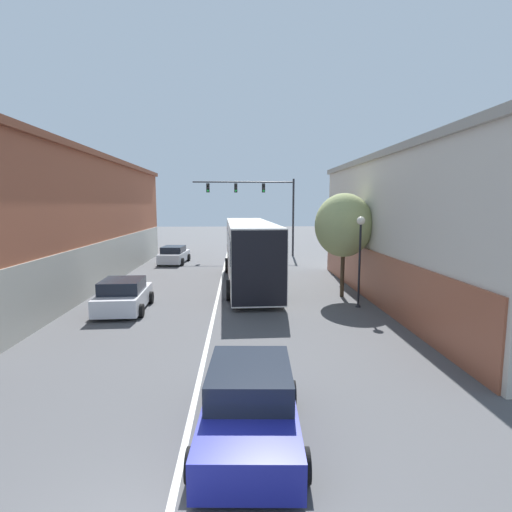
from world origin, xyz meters
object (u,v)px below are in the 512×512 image
object	(u,v)px
parked_car_left_near	(174,255)
traffic_signal_gantry	(260,198)
parked_car_left_mid	(124,296)
street_tree_near	(344,225)
bus	(249,249)
street_lamp	(360,248)
hatchback_foreground	(250,404)

from	to	relation	value
parked_car_left_near	traffic_signal_gantry	bearing A→B (deg)	-55.06
parked_car_left_mid	street_tree_near	bearing A→B (deg)	-80.15
bus	traffic_signal_gantry	bearing A→B (deg)	-8.32
bus	street_lamp	distance (m)	7.45
street_lamp	street_tree_near	bearing A→B (deg)	95.69
parked_car_left_mid	street_lamp	bearing A→B (deg)	-91.64
street_lamp	traffic_signal_gantry	bearing A→B (deg)	100.67
hatchback_foreground	street_tree_near	size ratio (longest dim) A/B	0.82
street_tree_near	street_lamp	bearing A→B (deg)	-84.31
parked_car_left_near	traffic_signal_gantry	size ratio (longest dim) A/B	0.47
bus	parked_car_left_near	bearing A→B (deg)	31.84
traffic_signal_gantry	street_tree_near	world-z (taller)	traffic_signal_gantry
parked_car_left_near	parked_car_left_mid	bearing A→B (deg)	-175.82
parked_car_left_near	parked_car_left_mid	distance (m)	14.33
bus	street_tree_near	size ratio (longest dim) A/B	2.50
parked_car_left_mid	street_tree_near	size ratio (longest dim) A/B	0.75
street_lamp	street_tree_near	distance (m)	2.31
hatchback_foreground	bus	bearing A→B (deg)	1.25
parked_car_left_mid	street_lamp	world-z (taller)	street_lamp
hatchback_foreground	parked_car_left_near	size ratio (longest dim) A/B	1.01
bus	street_tree_near	xyz separation A→B (m)	(4.62, -3.53, 1.58)
parked_car_left_near	street_tree_near	xyz separation A→B (m)	(10.40, -12.06, 2.97)
hatchback_foreground	parked_car_left_mid	world-z (taller)	same
street_lamp	street_tree_near	xyz separation A→B (m)	(-0.21, 2.10, 0.92)
parked_car_left_mid	traffic_signal_gantry	world-z (taller)	traffic_signal_gantry
parked_car_left_near	bus	bearing A→B (deg)	-141.98
parked_car_left_near	parked_car_left_mid	size ratio (longest dim) A/B	1.08
parked_car_left_near	street_tree_near	distance (m)	16.20
hatchback_foreground	traffic_signal_gantry	bearing A→B (deg)	-0.77
hatchback_foreground	parked_car_left_near	distance (m)	24.75
parked_car_left_near	street_tree_near	bearing A→B (deg)	-135.33
street_lamp	hatchback_foreground	bearing A→B (deg)	-117.70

